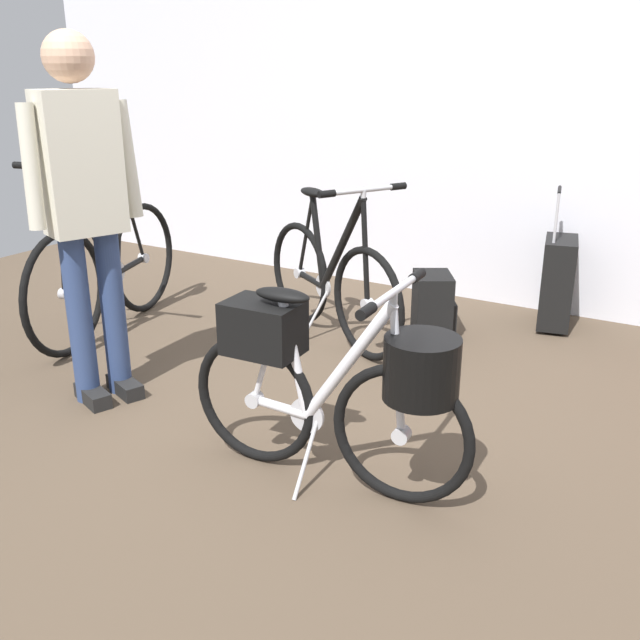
# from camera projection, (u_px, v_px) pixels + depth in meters

# --- Properties ---
(ground_plane) EXTENTS (7.45, 7.45, 0.00)m
(ground_plane) POSITION_uv_depth(u_px,v_px,m) (253.00, 475.00, 2.75)
(ground_plane) COLOR brown
(back_wall) EXTENTS (7.45, 0.10, 3.09)m
(back_wall) POSITION_uv_depth(u_px,v_px,m) (498.00, 56.00, 4.34)
(back_wall) COLOR silver
(back_wall) RESTS_ON ground_plane
(folding_bike_foreground) EXTENTS (1.14, 0.53, 0.81)m
(folding_bike_foreground) POSITION_uv_depth(u_px,v_px,m) (336.00, 379.00, 2.56)
(folding_bike_foreground) COLOR black
(folding_bike_foreground) RESTS_ON ground_plane
(display_bike_left) EXTENTS (0.53, 1.45, 1.02)m
(display_bike_left) POSITION_uv_depth(u_px,v_px,m) (107.00, 268.00, 4.14)
(display_bike_left) COLOR black
(display_bike_left) RESTS_ON ground_plane
(display_bike_right) EXTENTS (1.19, 0.70, 0.92)m
(display_bike_right) POSITION_uv_depth(u_px,v_px,m) (331.00, 280.00, 4.02)
(display_bike_right) COLOR black
(display_bike_right) RESTS_ON ground_plane
(visitor_near_wall) EXTENTS (0.35, 0.50, 1.63)m
(visitor_near_wall) POSITION_uv_depth(u_px,v_px,m) (84.00, 201.00, 3.11)
(visitor_near_wall) COLOR navy
(visitor_near_wall) RESTS_ON ground_plane
(rolling_suitcase) EXTENTS (0.25, 0.39, 0.83)m
(rolling_suitcase) POSITION_uv_depth(u_px,v_px,m) (557.00, 282.00, 4.22)
(rolling_suitcase) COLOR black
(rolling_suitcase) RESTS_ON ground_plane
(backpack_on_floor) EXTENTS (0.32, 0.34, 0.37)m
(backpack_on_floor) POSITION_uv_depth(u_px,v_px,m) (433.00, 306.00, 4.11)
(backpack_on_floor) COLOR black
(backpack_on_floor) RESTS_ON ground_plane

